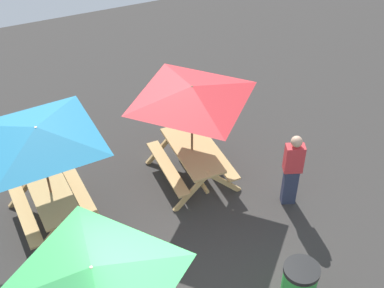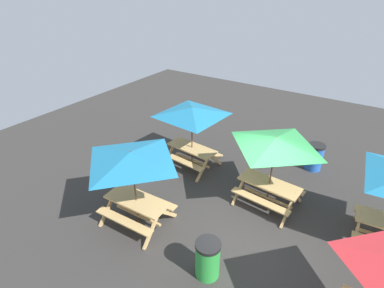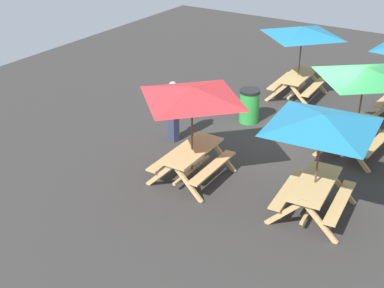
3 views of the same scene
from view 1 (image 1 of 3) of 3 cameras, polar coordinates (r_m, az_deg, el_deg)
picnic_table_1 at (r=9.59m, az=-16.01°, el=0.28°), size 2.82×2.82×2.34m
picnic_table_2 at (r=10.22m, az=-0.00°, el=4.72°), size 2.04×2.04×2.34m
picnic_table_3 at (r=7.31m, az=-10.42°, el=-14.27°), size 2.17×2.17×2.34m
trash_bin_green at (r=9.15m, az=11.27°, el=-14.74°), size 0.59×0.59×0.98m
person_standing at (r=10.51m, az=10.66°, el=-2.60°), size 0.33×0.41×1.67m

